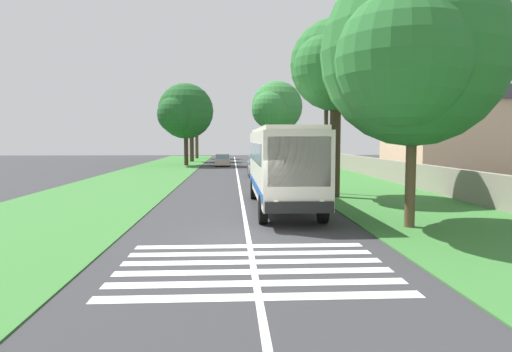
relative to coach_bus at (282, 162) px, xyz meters
The scene contains 18 objects.
ground 7.27m from the coach_bus, 164.99° to the left, with size 160.00×160.00×0.00m, color #333335.
grass_verge_left 13.16m from the coach_bus, 50.35° to the left, with size 120.00×8.00×0.04m, color #387533.
grass_verge_right 10.68m from the coach_bus, 37.68° to the right, with size 120.00×8.00×0.04m, color #387533.
centre_line 8.75m from the coach_bus, 12.25° to the left, with size 110.00×0.16×0.01m, color silver.
coach_bus is the anchor object (origin of this frame).
zebra_crossing 10.24m from the coach_bus, 169.64° to the left, with size 4.95×6.80×0.01m.
trailing_car_0 18.33m from the coach_bus, ahead, with size 4.30×1.78×1.43m.
trailing_car_1 27.10m from the coach_bus, ahead, with size 4.30×1.78×1.43m.
trailing_car_2 34.83m from the coach_bus, ahead, with size 4.30×1.78×1.43m.
roadside_tree_left_0 57.51m from the coach_bus, ahead, with size 5.40×4.60×10.15m.
roadside_tree_left_1 46.58m from the coach_bus, 10.14° to the left, with size 5.78×4.92×9.54m.
roadside_tree_left_2 36.72m from the coach_bus, 12.76° to the left, with size 8.19×6.72×9.97m.
roadside_tree_right_0 45.97m from the coach_bus, ahead, with size 9.30×7.42×11.57m.
roadside_tree_right_1 7.57m from the coach_bus, 142.52° to the right, with size 7.63×6.60×9.52m.
roadside_tree_right_2 7.00m from the coach_bus, 39.84° to the right, with size 6.24×5.00×9.70m.
utility_pole 6.86m from the coach_bus, 29.82° to the right, with size 0.24×1.40×8.50m.
roadside_wall 16.56m from the coach_bus, 36.41° to the right, with size 70.00×0.40×1.60m, color gray.
roadside_building 27.82m from the coach_bus, 40.66° to the right, with size 11.57×10.18×7.74m.
Camera 1 is at (-14.52, 0.54, 3.21)m, focal length 32.25 mm.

